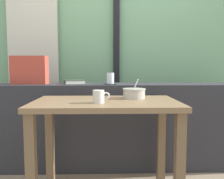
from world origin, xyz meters
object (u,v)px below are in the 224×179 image
juice_glass (110,79)px  fork_utensil (99,98)px  closed_book (74,82)px  ceramic_mug (99,97)px  soup_bowl (134,94)px  throw_pillow (30,70)px  coaster_square (110,84)px  breakfast_table (106,119)px

juice_glass → fork_utensil: bearing=-104.1°
closed_book → ceramic_mug: bearing=-70.5°
soup_bowl → fork_utensil: 0.27m
closed_book → throw_pillow: bearing=-178.1°
coaster_square → closed_book: closed_book is taller
closed_book → throw_pillow: throw_pillow is taller
breakfast_table → coaster_square: 0.58m
fork_utensil → coaster_square: bearing=63.7°
soup_bowl → ceramic_mug: size_ratio=1.52×
breakfast_table → closed_book: bearing=116.1°
closed_book → soup_bowl: size_ratio=1.26×
coaster_square → soup_bowl: (0.17, -0.42, -0.04)m
breakfast_table → coaster_square: coaster_square is taller
juice_glass → breakfast_table: bearing=-94.6°
throw_pillow → fork_utensil: bearing=-34.0°
ceramic_mug → fork_utensil: bearing=91.8°
breakfast_table → fork_utensil: fork_utensil is taller
breakfast_table → throw_pillow: (-0.70, 0.59, 0.34)m
juice_glass → fork_utensil: size_ratio=0.60×
breakfast_table → closed_book: closed_book is taller
breakfast_table → closed_book: (-0.30, 0.61, 0.22)m
breakfast_table → closed_book: 0.71m
fork_utensil → soup_bowl: bearing=-19.5°
juice_glass → soup_bowl: (0.17, -0.42, -0.09)m
ceramic_mug → closed_book: bearing=109.5°
juice_glass → ceramic_mug: size_ratio=0.90×
coaster_square → fork_utensil: (-0.10, -0.39, -0.08)m
breakfast_table → coaster_square: size_ratio=10.13×
fork_utensil → ceramic_mug: ceramic_mug is taller
fork_utensil → ceramic_mug: bearing=-100.4°
fork_utensil → ceramic_mug: (0.01, -0.26, 0.04)m
throw_pillow → soup_bowl: size_ratio=1.87×
coaster_square → ceramic_mug: ceramic_mug is taller
breakfast_table → fork_utensil: 0.21m
ceramic_mug → soup_bowl: bearing=40.8°
coaster_square → ceramic_mug: size_ratio=0.88×
breakfast_table → throw_pillow: bearing=139.9°
juice_glass → soup_bowl: bearing=-68.1°
breakfast_table → ceramic_mug: bearing=-113.7°
coaster_square → fork_utensil: coaster_square is taller
soup_bowl → closed_book: bearing=136.3°
juice_glass → ceramic_mug: 0.66m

